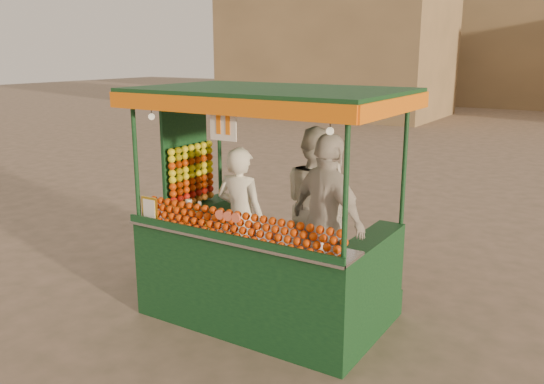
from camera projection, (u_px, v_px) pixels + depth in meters
The scene contains 7 objects.
ground at pixel (277, 317), 6.49m from camera, with size 90.00×90.00×0.00m, color brown.
building_left at pixel (336, 50), 26.84m from camera, with size 10.00×6.00×6.00m, color #987D56.
building_center at pixel (529, 41), 31.34m from camera, with size 14.00×7.00×7.00m, color #987D56.
juice_cart at pixel (258, 247), 6.31m from camera, with size 2.85×1.85×2.59m.
vendor_left at pixel (240, 218), 6.46m from camera, with size 0.62×0.43×1.63m.
vendor_middle at pixel (317, 205), 6.62m from camera, with size 1.13×1.06×1.84m.
vendor_right at pixel (328, 221), 5.94m from camera, with size 1.18×0.87×1.87m.
Camera 1 is at (3.10, -5.08, 2.97)m, focal length 37.39 mm.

